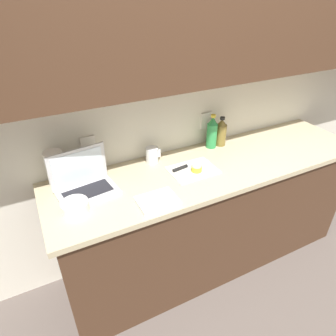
{
  "coord_description": "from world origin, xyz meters",
  "views": [
    {
      "loc": [
        -1.06,
        -1.39,
        1.94
      ],
      "look_at": [
        -0.36,
        -0.01,
        0.97
      ],
      "focal_mm": 32.0,
      "sensor_mm": 36.0,
      "label": 1
    }
  ],
  "objects_px": {
    "bottle_green_soda": "(221,132)",
    "paper_towel_roll": "(56,170)",
    "knife": "(185,167)",
    "measuring_cup": "(152,155)",
    "cutting_board": "(193,170)",
    "bowl_white": "(75,206)",
    "laptop": "(84,182)",
    "lemon_half_cut": "(197,169)",
    "bottle_oil_tall": "(212,133)"
  },
  "relations": [
    {
      "from": "bottle_green_soda",
      "to": "bottle_oil_tall",
      "type": "distance_m",
      "value": 0.08
    },
    {
      "from": "cutting_board",
      "to": "paper_towel_roll",
      "type": "height_order",
      "value": "paper_towel_roll"
    },
    {
      "from": "bottle_oil_tall",
      "to": "bowl_white",
      "type": "distance_m",
      "value": 1.1
    },
    {
      "from": "cutting_board",
      "to": "measuring_cup",
      "type": "distance_m",
      "value": 0.3
    },
    {
      "from": "knife",
      "to": "bottle_green_soda",
      "type": "xyz_separation_m",
      "value": [
        0.41,
        0.18,
        0.08
      ]
    },
    {
      "from": "knife",
      "to": "bowl_white",
      "type": "relative_size",
      "value": 1.95
    },
    {
      "from": "cutting_board",
      "to": "bowl_white",
      "type": "bearing_deg",
      "value": -175.53
    },
    {
      "from": "bowl_white",
      "to": "knife",
      "type": "bearing_deg",
      "value": 8.23
    },
    {
      "from": "knife",
      "to": "bottle_green_soda",
      "type": "relative_size",
      "value": 1.29
    },
    {
      "from": "bowl_white",
      "to": "paper_towel_roll",
      "type": "xyz_separation_m",
      "value": [
        -0.04,
        0.27,
        0.09
      ]
    },
    {
      "from": "laptop",
      "to": "knife",
      "type": "height_order",
      "value": "laptop"
    },
    {
      "from": "bottle_green_soda",
      "to": "lemon_half_cut",
      "type": "bearing_deg",
      "value": -145.06
    },
    {
      "from": "bottle_oil_tall",
      "to": "knife",
      "type": "bearing_deg",
      "value": -150.73
    },
    {
      "from": "laptop",
      "to": "bottle_green_soda",
      "type": "height_order",
      "value": "laptop"
    },
    {
      "from": "cutting_board",
      "to": "bottle_oil_tall",
      "type": "relative_size",
      "value": 1.2
    },
    {
      "from": "cutting_board",
      "to": "paper_towel_roll",
      "type": "relative_size",
      "value": 1.29
    },
    {
      "from": "laptop",
      "to": "paper_towel_roll",
      "type": "xyz_separation_m",
      "value": [
        -0.13,
        0.11,
        0.06
      ]
    },
    {
      "from": "bowl_white",
      "to": "lemon_half_cut",
      "type": "bearing_deg",
      "value": 2.84
    },
    {
      "from": "knife",
      "to": "bottle_green_soda",
      "type": "height_order",
      "value": "bottle_green_soda"
    },
    {
      "from": "bottle_green_soda",
      "to": "paper_towel_roll",
      "type": "distance_m",
      "value": 1.17
    },
    {
      "from": "bottle_green_soda",
      "to": "measuring_cup",
      "type": "distance_m",
      "value": 0.56
    },
    {
      "from": "laptop",
      "to": "bowl_white",
      "type": "distance_m",
      "value": 0.19
    },
    {
      "from": "measuring_cup",
      "to": "cutting_board",
      "type": "bearing_deg",
      "value": -49.41
    },
    {
      "from": "laptop",
      "to": "bowl_white",
      "type": "height_order",
      "value": "laptop"
    },
    {
      "from": "lemon_half_cut",
      "to": "bowl_white",
      "type": "height_order",
      "value": "bowl_white"
    },
    {
      "from": "lemon_half_cut",
      "to": "bottle_green_soda",
      "type": "relative_size",
      "value": 0.31
    },
    {
      "from": "lemon_half_cut",
      "to": "bottle_green_soda",
      "type": "distance_m",
      "value": 0.44
    },
    {
      "from": "lemon_half_cut",
      "to": "measuring_cup",
      "type": "relative_size",
      "value": 0.64
    },
    {
      "from": "measuring_cup",
      "to": "bottle_oil_tall",
      "type": "bearing_deg",
      "value": 0.82
    },
    {
      "from": "cutting_board",
      "to": "knife",
      "type": "distance_m",
      "value": 0.06
    },
    {
      "from": "cutting_board",
      "to": "bottle_oil_tall",
      "type": "distance_m",
      "value": 0.39
    },
    {
      "from": "cutting_board",
      "to": "measuring_cup",
      "type": "height_order",
      "value": "measuring_cup"
    },
    {
      "from": "bottle_oil_tall",
      "to": "paper_towel_roll",
      "type": "relative_size",
      "value": 1.08
    },
    {
      "from": "cutting_board",
      "to": "laptop",
      "type": "bearing_deg",
      "value": 171.54
    },
    {
      "from": "lemon_half_cut",
      "to": "measuring_cup",
      "type": "distance_m",
      "value": 0.32
    },
    {
      "from": "bowl_white",
      "to": "paper_towel_roll",
      "type": "height_order",
      "value": "paper_towel_roll"
    },
    {
      "from": "knife",
      "to": "paper_towel_roll",
      "type": "relative_size",
      "value": 1.2
    },
    {
      "from": "measuring_cup",
      "to": "laptop",
      "type": "bearing_deg",
      "value": -165.99
    },
    {
      "from": "cutting_board",
      "to": "measuring_cup",
      "type": "relative_size",
      "value": 2.8
    },
    {
      "from": "paper_towel_roll",
      "to": "laptop",
      "type": "bearing_deg",
      "value": -41.11
    },
    {
      "from": "knife",
      "to": "lemon_half_cut",
      "type": "bearing_deg",
      "value": -60.83
    },
    {
      "from": "laptop",
      "to": "knife",
      "type": "relative_size",
      "value": 1.28
    },
    {
      "from": "bottle_green_soda",
      "to": "bottle_oil_tall",
      "type": "bearing_deg",
      "value": 180.0
    },
    {
      "from": "bottle_oil_tall",
      "to": "bowl_white",
      "type": "xyz_separation_m",
      "value": [
        -1.05,
        -0.29,
        -0.09
      ]
    },
    {
      "from": "laptop",
      "to": "bowl_white",
      "type": "bearing_deg",
      "value": -126.63
    },
    {
      "from": "knife",
      "to": "bottle_green_soda",
      "type": "bearing_deg",
      "value": 16.14
    },
    {
      "from": "cutting_board",
      "to": "lemon_half_cut",
      "type": "distance_m",
      "value": 0.03
    },
    {
      "from": "bottle_oil_tall",
      "to": "bowl_white",
      "type": "bearing_deg",
      "value": -164.7
    },
    {
      "from": "laptop",
      "to": "bottle_green_soda",
      "type": "bearing_deg",
      "value": -0.56
    },
    {
      "from": "measuring_cup",
      "to": "paper_towel_roll",
      "type": "relative_size",
      "value": 0.46
    }
  ]
}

